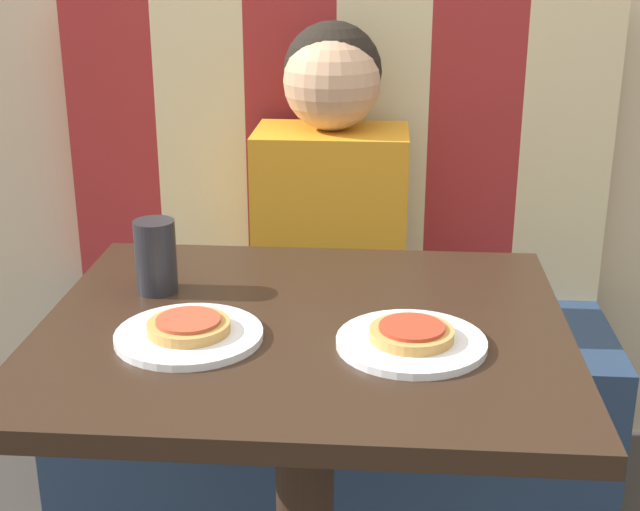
# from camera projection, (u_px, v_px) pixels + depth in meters

# --- Properties ---
(booth_seat) EXTENTS (1.34, 0.49, 0.44)m
(booth_seat) POSITION_uv_depth(u_px,v_px,m) (330.00, 400.00, 2.23)
(booth_seat) COLOR navy
(booth_seat) RESTS_ON ground_plane
(booth_backrest) EXTENTS (1.34, 0.08, 0.75)m
(booth_backrest) POSITION_uv_depth(u_px,v_px,m) (337.00, 150.00, 2.23)
(booth_backrest) COLOR maroon
(booth_backrest) RESTS_ON booth_seat
(dining_table) EXTENTS (0.84, 0.72, 0.73)m
(dining_table) POSITION_uv_depth(u_px,v_px,m) (304.00, 383.00, 1.46)
(dining_table) COLOR black
(dining_table) RESTS_ON ground_plane
(person) EXTENTS (0.35, 0.25, 0.71)m
(person) POSITION_uv_depth(u_px,v_px,m) (331.00, 176.00, 2.04)
(person) COLOR orange
(person) RESTS_ON booth_seat
(plate_left) EXTENTS (0.23, 0.23, 0.01)m
(plate_left) POSITION_uv_depth(u_px,v_px,m) (189.00, 335.00, 1.36)
(plate_left) COLOR white
(plate_left) RESTS_ON dining_table
(plate_right) EXTENTS (0.23, 0.23, 0.01)m
(plate_right) POSITION_uv_depth(u_px,v_px,m) (411.00, 342.00, 1.34)
(plate_right) COLOR white
(plate_right) RESTS_ON dining_table
(pizza_left) EXTENTS (0.13, 0.13, 0.02)m
(pizza_left) POSITION_uv_depth(u_px,v_px,m) (189.00, 326.00, 1.36)
(pizza_left) COLOR #C68E47
(pizza_left) RESTS_ON plate_left
(pizza_right) EXTENTS (0.13, 0.13, 0.02)m
(pizza_right) POSITION_uv_depth(u_px,v_px,m) (412.00, 333.00, 1.33)
(pizza_right) COLOR #C68E47
(pizza_right) RESTS_ON plate_right
(drinking_cup) EXTENTS (0.07, 0.07, 0.13)m
(drinking_cup) POSITION_uv_depth(u_px,v_px,m) (156.00, 257.00, 1.52)
(drinking_cup) COLOR #232328
(drinking_cup) RESTS_ON dining_table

